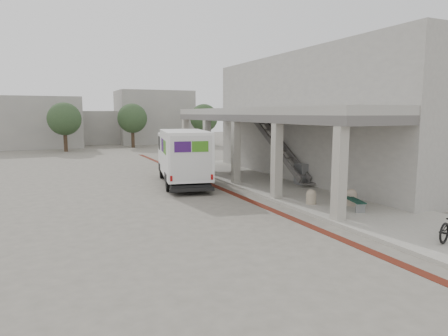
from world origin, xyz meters
name	(u,v)px	position (x,y,z in m)	size (l,w,h in m)	color
ground	(238,207)	(0.00, 0.00, 0.00)	(120.00, 120.00, 0.00)	#635D55
bike_lane_stripe	(238,196)	(1.00, 2.00, 0.01)	(0.35, 40.00, 0.01)	#4F1A0F
sidewalk	(319,197)	(4.00, 0.00, 0.06)	(4.40, 28.00, 0.12)	gray
transit_building	(311,119)	(6.83, 4.50, 3.40)	(7.60, 17.00, 7.00)	gray
distant_backdrop	(81,122)	(-2.84, 35.89, 2.70)	(28.00, 10.00, 6.50)	gray
tree_left	(64,119)	(-5.00, 28.00, 3.18)	(3.20, 3.20, 4.80)	#38281C
tree_mid	(132,118)	(2.00, 30.00, 3.18)	(3.20, 3.20, 4.80)	#38281C
tree_right	(204,118)	(10.00, 29.00, 3.18)	(3.20, 3.20, 4.80)	#38281C
fedex_truck	(183,156)	(-0.32, 5.93, 1.53)	(3.28, 7.01, 2.88)	black
bench	(352,201)	(3.70, -2.43, 0.40)	(0.85, 1.68, 0.39)	gray
bollard_near	(351,197)	(4.04, -1.99, 0.45)	(0.44, 0.44, 0.66)	gray
bollard_far	(311,197)	(2.72, -1.15, 0.42)	(0.40, 0.40, 0.60)	gray
utility_cabinet	(302,174)	(5.00, 2.73, 0.65)	(0.48, 0.64, 1.06)	slate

